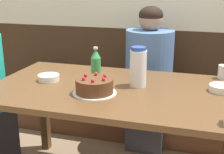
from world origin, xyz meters
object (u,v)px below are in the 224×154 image
object	(u,v)px
bench_seat	(141,112)
bowl_soup_white	(49,78)
water_pitcher	(138,67)
person_grey_tee	(149,80)
glass_water_tall	(223,72)
soju_bottle	(96,64)
bowl_rice_small	(221,88)
birthday_cake	(94,86)

from	to	relation	value
bench_seat	bowl_soup_white	world-z (taller)	bowl_soup_white
water_pitcher	person_grey_tee	bearing A→B (deg)	93.66
glass_water_tall	water_pitcher	bearing A→B (deg)	-148.59
water_pitcher	soju_bottle	distance (m)	0.30
water_pitcher	glass_water_tall	xyz separation A→B (m)	(0.51, 0.31, -0.07)
soju_bottle	bowl_rice_small	bearing A→B (deg)	-0.80
water_pitcher	bowl_rice_small	distance (m)	0.50
glass_water_tall	person_grey_tee	distance (m)	0.66
birthday_cake	glass_water_tall	world-z (taller)	birthday_cake
water_pitcher	person_grey_tee	xyz separation A→B (m)	(-0.04, 0.63, -0.27)
birthday_cake	bowl_soup_white	size ratio (longest dim) A/B	1.83
bowl_soup_white	soju_bottle	bearing A→B (deg)	21.43
bench_seat	person_grey_tee	size ratio (longest dim) A/B	2.23
glass_water_tall	person_grey_tee	size ratio (longest dim) A/B	0.08
bench_seat	bowl_rice_small	size ratio (longest dim) A/B	18.98
bowl_rice_small	person_grey_tee	world-z (taller)	person_grey_tee
glass_water_tall	bench_seat	bearing A→B (deg)	144.59
bowl_soup_white	bowl_rice_small	size ratio (longest dim) A/B	0.99
soju_bottle	glass_water_tall	bearing A→B (deg)	17.84
water_pitcher	bowl_soup_white	xyz separation A→B (m)	(-0.57, -0.06, -0.10)
bowl_rice_small	birthday_cake	bearing A→B (deg)	-160.70
soju_bottle	bench_seat	bearing A→B (deg)	76.78
bench_seat	glass_water_tall	size ratio (longest dim) A/B	28.74
bowl_soup_white	birthday_cake	bearing A→B (deg)	-21.27
bench_seat	water_pitcher	distance (m)	0.99
water_pitcher	soju_bottle	size ratio (longest dim) A/B	1.13
bowl_soup_white	person_grey_tee	bearing A→B (deg)	51.99
bench_seat	person_grey_tee	bearing A→B (deg)	-57.51
bench_seat	water_pitcher	world-z (taller)	water_pitcher
bowl_soup_white	bench_seat	bearing A→B (deg)	61.11
bench_seat	glass_water_tall	world-z (taller)	glass_water_tall
water_pitcher	bowl_rice_small	size ratio (longest dim) A/B	1.77
water_pitcher	bowl_rice_small	world-z (taller)	water_pitcher
bowl_rice_small	bowl_soup_white	bearing A→B (deg)	-174.56
bench_seat	birthday_cake	distance (m)	1.11
birthday_cake	glass_water_tall	xyz separation A→B (m)	(0.72, 0.51, 0.00)
birthday_cake	water_pitcher	xyz separation A→B (m)	(0.21, 0.20, 0.08)
water_pitcher	soju_bottle	xyz separation A→B (m)	(-0.29, 0.05, -0.02)
bench_seat	bowl_rice_small	distance (m)	1.08
bench_seat	glass_water_tall	xyz separation A→B (m)	(0.63, -0.45, 0.56)
bench_seat	bowl_rice_small	bearing A→B (deg)	-49.48
soju_bottle	person_grey_tee	size ratio (longest dim) A/B	0.18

